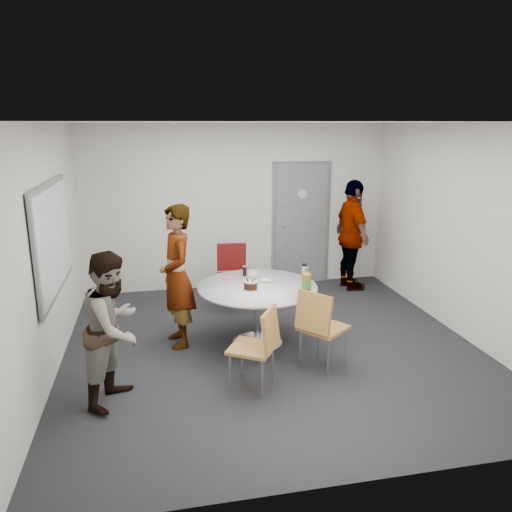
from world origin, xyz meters
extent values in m
plane|color=black|center=(0.00, 0.00, 0.00)|extent=(5.00, 5.00, 0.00)
plane|color=silver|center=(0.00, 0.00, 2.70)|extent=(5.00, 5.00, 0.00)
plane|color=silver|center=(0.00, 2.50, 1.35)|extent=(5.00, 0.00, 5.00)
plane|color=silver|center=(-2.50, 0.00, 1.35)|extent=(0.00, 5.00, 5.00)
plane|color=silver|center=(2.50, 0.00, 1.35)|extent=(0.00, 5.00, 5.00)
plane|color=silver|center=(0.00, -2.50, 1.35)|extent=(5.00, 0.00, 5.00)
cube|color=slate|center=(1.10, 2.47, 1.02)|extent=(0.90, 0.05, 2.05)
cube|color=slate|center=(1.10, 2.50, 1.02)|extent=(1.02, 0.04, 2.12)
cylinder|color=#B2BFC6|center=(1.10, 2.44, 1.55)|extent=(0.16, 0.01, 0.16)
cylinder|color=silver|center=(0.78, 2.41, 1.02)|extent=(0.04, 0.14, 0.04)
cube|color=slate|center=(-2.46, 0.20, 1.45)|extent=(0.03, 1.90, 1.25)
cube|color=white|center=(-2.44, 0.20, 1.45)|extent=(0.01, 1.78, 1.13)
cylinder|color=silver|center=(-0.15, 0.13, 0.75)|extent=(1.47, 1.47, 0.03)
cylinder|color=silver|center=(-0.15, 0.13, 0.38)|extent=(0.09, 0.09, 0.71)
cylinder|color=silver|center=(-0.15, 0.13, 0.01)|extent=(0.63, 0.63, 0.02)
cylinder|color=silver|center=(-0.26, 0.01, 0.77)|extent=(0.21, 0.21, 0.01)
cylinder|color=black|center=(-0.26, 0.01, 0.82)|extent=(0.16, 0.16, 0.09)
cylinder|color=white|center=(-0.26, 0.01, 0.87)|extent=(0.17, 0.17, 0.02)
cylinder|color=olive|center=(0.32, -0.33, 0.89)|extent=(0.11, 0.11, 0.26)
cylinder|color=#3C8E39|center=(0.32, -0.33, 0.90)|extent=(0.12, 0.12, 0.10)
cone|color=olive|center=(0.32, -0.33, 1.05)|extent=(0.11, 0.11, 0.05)
cylinder|color=#44974B|center=(0.32, -0.33, 1.09)|extent=(0.04, 0.04, 0.03)
imported|color=white|center=(-0.15, 0.45, 0.82)|extent=(0.18, 0.18, 0.10)
cylinder|color=black|center=(-0.23, 0.58, 0.83)|extent=(0.05, 0.05, 0.12)
cylinder|color=silver|center=(0.49, 0.30, 0.85)|extent=(0.06, 0.06, 0.17)
cylinder|color=black|center=(0.49, 0.30, 0.95)|extent=(0.07, 0.07, 0.03)
cube|color=#DA6D76|center=(-0.48, 0.50, 0.78)|extent=(0.13, 0.07, 0.02)
ellipsoid|color=white|center=(-0.01, 0.28, 0.78)|extent=(0.15, 0.15, 0.03)
cube|color=olive|center=(-0.44, -0.94, 0.46)|extent=(0.59, 0.59, 0.04)
cube|color=olive|center=(-0.26, -1.04, 0.69)|extent=(0.29, 0.40, 0.41)
cylinder|color=silver|center=(-0.50, -0.70, 0.23)|extent=(0.02, 0.02, 0.46)
cylinder|color=silver|center=(-0.68, -1.00, 0.23)|extent=(0.02, 0.02, 0.46)
cylinder|color=silver|center=(-0.20, -0.88, 0.23)|extent=(0.02, 0.02, 0.46)
cylinder|color=silver|center=(-0.38, -1.17, 0.23)|extent=(0.02, 0.02, 0.46)
cube|color=olive|center=(0.44, -0.64, 0.48)|extent=(0.63, 0.63, 0.04)
cube|color=olive|center=(0.27, -0.77, 0.73)|extent=(0.34, 0.40, 0.43)
cylinder|color=silver|center=(0.70, -0.67, 0.24)|extent=(0.02, 0.02, 0.48)
cylinder|color=silver|center=(0.47, -0.39, 0.24)|extent=(0.02, 0.02, 0.48)
cylinder|color=silver|center=(0.41, -0.90, 0.24)|extent=(0.02, 0.02, 0.48)
cylinder|color=silver|center=(0.18, -0.61, 0.24)|extent=(0.02, 0.02, 0.48)
cube|color=#5E1412|center=(-0.26, 1.41, 0.49)|extent=(0.49, 0.49, 0.04)
cube|color=#5E1412|center=(-0.24, 1.63, 0.74)|extent=(0.44, 0.13, 0.44)
cylinder|color=silver|center=(-0.46, 1.24, 0.25)|extent=(0.02, 0.02, 0.49)
cylinder|color=silver|center=(-0.09, 1.21, 0.25)|extent=(0.02, 0.02, 0.49)
cylinder|color=silver|center=(-0.43, 1.61, 0.25)|extent=(0.02, 0.02, 0.49)
cylinder|color=silver|center=(-0.06, 1.58, 0.25)|extent=(0.02, 0.02, 0.49)
imported|color=#A5C6EA|center=(-1.11, 0.34, 0.88)|extent=(0.53, 0.71, 1.77)
imported|color=white|center=(-1.79, -0.86, 0.77)|extent=(0.85, 0.92, 1.53)
imported|color=black|center=(1.81, 1.95, 0.91)|extent=(0.48, 1.08, 1.82)
camera|label=1|loc=(-1.35, -5.54, 2.69)|focal=35.00mm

